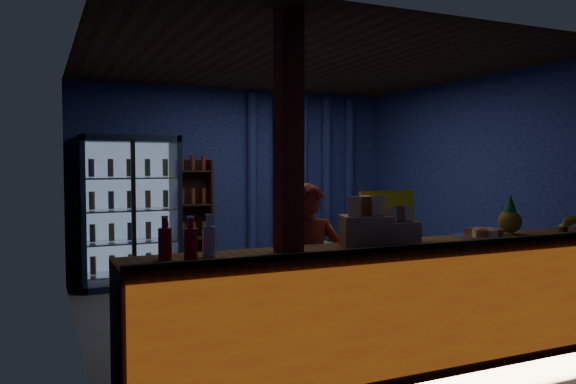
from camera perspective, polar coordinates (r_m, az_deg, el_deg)
name	(u,v)px	position (r m, az deg, el deg)	size (l,w,h in m)	color
ground	(305,308)	(6.18, 1.73, -11.66)	(4.60, 4.60, 0.00)	#515154
room_walls	(305,162)	(5.98, 1.75, 3.05)	(4.60, 4.60, 4.60)	navy
counter	(414,305)	(4.47, 12.71, -11.13)	(4.40, 0.57, 0.99)	brown
support_post	(289,201)	(3.82, 0.06, -0.95)	(0.16, 0.16, 2.60)	#933415
beverage_cooler	(129,212)	(7.39, -15.85, -2.00)	(1.20, 0.62, 1.90)	black
bottle_shelf	(192,219)	(7.71, -9.72, -2.76)	(0.50, 0.28, 1.60)	#341B10
curtain_folds	(303,180)	(8.34, 1.49, 1.19)	(1.74, 0.14, 2.50)	navy
framed_picture	(295,150)	(8.24, 0.68, 4.30)	(0.36, 0.04, 0.28)	gold
shopkeeper	(310,272)	(4.48, 2.23, -8.11)	(0.51, 0.34, 1.40)	maroon
green_chair	(305,260)	(7.59, 1.74, -6.87)	(0.56, 0.58, 0.52)	#56AC5F
side_table	(348,256)	(8.05, 6.14, -6.50)	(0.59, 0.49, 0.56)	#341B10
yellow_sign	(389,216)	(4.44, 10.21, -2.41)	(0.50, 0.11, 0.40)	#FDFF0D
soda_bottles	(188,241)	(3.64, -10.08, -4.95)	(0.37, 0.17, 0.28)	red
snack_box_left	(366,228)	(4.16, 7.89, -3.69)	(0.42, 0.38, 0.37)	#A58450
snack_box_centre	(398,231)	(4.27, 11.07, -3.93)	(0.30, 0.25, 0.29)	#A58450
pastry_tray	(484,235)	(4.85, 19.29, -4.12)	(0.47, 0.47, 0.08)	silver
pineapple	(510,218)	(5.17, 21.61, -2.46)	(0.20, 0.20, 0.34)	olive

